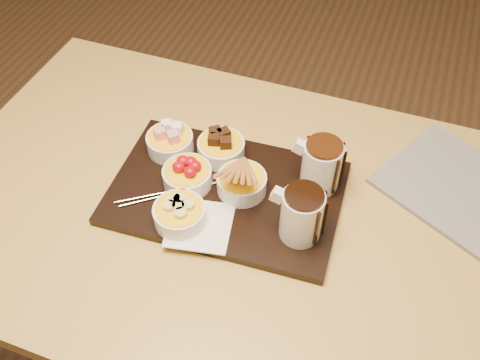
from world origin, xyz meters
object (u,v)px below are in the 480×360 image
(dining_table, at_px, (225,231))
(pitcher_milk_chocolate, at_px, (321,166))
(serving_board, at_px, (226,193))
(bowl_strawberries, at_px, (187,177))
(pitcher_dark_chocolate, at_px, (302,215))
(newspaper, at_px, (463,191))

(dining_table, relative_size, pitcher_milk_chocolate, 11.25)
(serving_board, xyz_separation_m, pitcher_milk_chocolate, (0.17, 0.08, 0.06))
(serving_board, distance_m, bowl_strawberries, 0.08)
(pitcher_dark_chocolate, height_order, pitcher_milk_chocolate, same)
(bowl_strawberries, height_order, pitcher_milk_chocolate, pitcher_milk_chocolate)
(newspaper, bearing_deg, dining_table, -129.52)
(serving_board, height_order, bowl_strawberries, bowl_strawberries)
(bowl_strawberries, distance_m, pitcher_dark_chocolate, 0.25)
(pitcher_dark_chocolate, bearing_deg, newspaper, 35.37)
(newspaper, bearing_deg, bowl_strawberries, -133.76)
(dining_table, height_order, bowl_strawberries, bowl_strawberries)
(dining_table, xyz_separation_m, pitcher_dark_chocolate, (0.17, -0.03, 0.17))
(dining_table, distance_m, bowl_strawberries, 0.16)
(pitcher_dark_chocolate, relative_size, pitcher_milk_chocolate, 1.00)
(dining_table, xyz_separation_m, bowl_strawberries, (-0.08, 0.01, 0.14))
(serving_board, height_order, pitcher_dark_chocolate, pitcher_dark_chocolate)
(dining_table, distance_m, pitcher_dark_chocolate, 0.24)
(pitcher_milk_chocolate, distance_m, newspaper, 0.30)
(pitcher_milk_chocolate, bearing_deg, newspaper, 15.65)
(bowl_strawberries, height_order, newspaper, bowl_strawberries)
(bowl_strawberries, relative_size, newspaper, 0.33)
(dining_table, xyz_separation_m, newspaper, (0.45, 0.19, 0.10))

